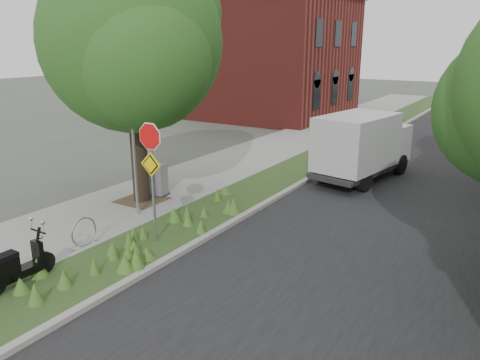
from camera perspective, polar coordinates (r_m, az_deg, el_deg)
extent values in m
plane|color=#4C5147|center=(11.22, -6.87, -10.50)|extent=(120.00, 120.00, 0.00)
cube|color=gray|center=(21.25, 1.19, 2.82)|extent=(3.50, 60.00, 0.12)
cube|color=#2B431D|center=(20.01, 7.94, 1.80)|extent=(2.00, 60.00, 0.12)
cube|color=#9E9991|center=(19.64, 10.59, 1.41)|extent=(0.20, 60.00, 0.13)
cube|color=black|center=(18.71, 20.54, -0.32)|extent=(7.00, 60.00, 0.01)
cylinder|color=black|center=(15.03, -12.36, 5.70)|extent=(0.52, 0.52, 4.48)
sphere|color=#1E551C|center=(14.79, -13.02, 16.11)|extent=(5.40, 5.40, 5.40)
sphere|color=#1E551C|center=(16.23, -13.92, 13.65)|extent=(4.05, 4.05, 4.05)
sphere|color=#1E551C|center=(13.56, -11.62, 13.91)|extent=(3.78, 3.78, 3.78)
cube|color=#473828|center=(15.59, -11.86, -2.39)|extent=(1.40, 1.40, 0.01)
cylinder|color=#A5A8AD|center=(13.83, -12.81, 3.74)|extent=(0.08, 0.08, 4.00)
torus|color=#A5A8AD|center=(12.42, -18.51, -6.01)|extent=(0.05, 0.77, 0.77)
cube|color=#A5A8AD|center=(12.36, -19.65, -8.05)|extent=(0.06, 0.06, 0.04)
cube|color=#A5A8AD|center=(12.77, -17.12, -7.02)|extent=(0.06, 0.06, 0.04)
cylinder|color=#A5A8AD|center=(11.91, -10.56, -0.65)|extent=(0.07, 0.07, 3.00)
cylinder|color=red|center=(11.59, -10.99, 5.23)|extent=(0.86, 0.03, 0.86)
cylinder|color=white|center=(11.60, -10.93, 5.24)|extent=(0.94, 0.02, 0.94)
cube|color=yellow|center=(11.74, -10.80, 1.88)|extent=(0.64, 0.03, 0.64)
cube|color=maroon|center=(33.70, 4.26, 14.59)|extent=(9.00, 10.00, 8.00)
cylinder|color=black|center=(11.41, -22.72, -9.25)|extent=(0.11, 0.49, 0.49)
cube|color=black|center=(11.11, -25.38, -10.20)|extent=(0.32, 1.08, 0.17)
cube|color=black|center=(10.87, -26.98, -9.69)|extent=(0.34, 0.61, 0.37)
cube|color=black|center=(10.79, -26.94, -8.44)|extent=(0.28, 0.56, 0.11)
cube|color=#262628|center=(18.45, 14.50, 1.43)|extent=(2.51, 4.91, 0.16)
cube|color=#B7BABC|center=(19.88, 17.10, 4.51)|extent=(1.99, 1.52, 1.41)
cube|color=silver|center=(17.78, 14.03, 4.58)|extent=(2.47, 3.63, 1.95)
cube|color=#262628|center=(16.07, -10.15, -1.68)|extent=(0.86, 0.64, 0.04)
cube|color=slate|center=(15.92, -10.25, 0.08)|extent=(0.76, 0.54, 1.06)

